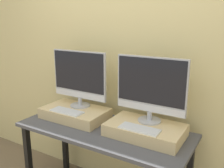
% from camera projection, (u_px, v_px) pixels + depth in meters
% --- Properties ---
extents(wall_back, '(8.00, 0.04, 2.60)m').
position_uv_depth(wall_back, '(126.00, 62.00, 2.35)').
color(wall_back, '#DBC684').
rests_on(wall_back, ground_plane).
extents(workbench, '(1.51, 0.64, 0.78)m').
position_uv_depth(workbench, '(104.00, 138.00, 2.18)').
color(workbench, '#47474C').
rests_on(workbench, ground_plane).
extents(wooden_riser_left, '(0.61, 0.37, 0.10)m').
position_uv_depth(wooden_riser_left, '(75.00, 113.00, 2.37)').
color(wooden_riser_left, '#D6B77F').
rests_on(wooden_riser_left, workbench).
extents(monitor_left, '(0.59, 0.19, 0.54)m').
position_uv_depth(monitor_left, '(79.00, 77.00, 2.35)').
color(monitor_left, '#B2B2B7').
rests_on(monitor_left, wooden_riser_left).
extents(keyboard_left, '(0.31, 0.12, 0.01)m').
position_uv_depth(keyboard_left, '(67.00, 111.00, 2.26)').
color(keyboard_left, silver).
rests_on(keyboard_left, wooden_riser_left).
extents(wooden_riser_right, '(0.61, 0.37, 0.10)m').
position_uv_depth(wooden_riser_right, '(145.00, 130.00, 2.01)').
color(wooden_riser_right, '#D6B77F').
rests_on(wooden_riser_right, workbench).
extents(monitor_right, '(0.59, 0.19, 0.54)m').
position_uv_depth(monitor_right, '(151.00, 87.00, 1.99)').
color(monitor_right, '#B2B2B7').
rests_on(monitor_right, wooden_riser_right).
extents(keyboard_right, '(0.31, 0.12, 0.01)m').
position_uv_depth(keyboard_right, '(139.00, 129.00, 1.90)').
color(keyboard_right, silver).
rests_on(keyboard_right, wooden_riser_right).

